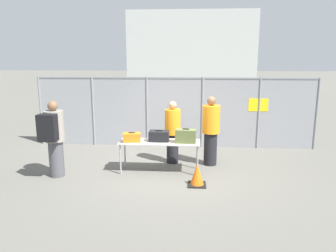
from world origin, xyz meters
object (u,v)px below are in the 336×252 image
object	(u,v)px
security_worker_near	(173,131)
utility_trailer	(244,123)
traffic_cone	(197,175)
suitcase_black	(159,136)
security_worker_far	(211,130)
suitcase_olive	(186,136)
traveler_hooded	(54,136)
suitcase_orange	(132,137)
inspection_table	(160,144)

from	to	relation	value
security_worker_near	utility_trailer	distance (m)	4.34
security_worker_near	traffic_cone	distance (m)	1.83
suitcase_black	security_worker_far	world-z (taller)	security_worker_far
suitcase_olive	traveler_hooded	world-z (taller)	traveler_hooded
suitcase_black	utility_trailer	xyz separation A→B (m)	(2.74, 4.25, -0.49)
suitcase_orange	suitcase_olive	bearing A→B (deg)	0.52
suitcase_olive	inspection_table	bearing A→B (deg)	174.21
inspection_table	security_worker_far	size ratio (longest dim) A/B	1.09
security_worker_far	utility_trailer	world-z (taller)	security_worker_far
security_worker_near	traffic_cone	size ratio (longest dim) A/B	3.36
traffic_cone	utility_trailer	bearing A→B (deg)	70.78
utility_trailer	traffic_cone	world-z (taller)	utility_trailer
inspection_table	suitcase_black	distance (m)	0.20
security_worker_near	security_worker_far	size ratio (longest dim) A/B	0.92
suitcase_black	suitcase_orange	bearing A→B (deg)	-169.58
suitcase_black	suitcase_olive	xyz separation A→B (m)	(0.67, -0.11, 0.04)
suitcase_black	utility_trailer	size ratio (longest dim) A/B	0.11
traveler_hooded	utility_trailer	world-z (taller)	traveler_hooded
traveler_hooded	utility_trailer	distance (m)	7.13
inspection_table	utility_trailer	distance (m)	5.09
suitcase_orange	utility_trailer	world-z (taller)	suitcase_orange
traveler_hooded	traffic_cone	bearing A→B (deg)	-22.27
suitcase_orange	traffic_cone	size ratio (longest dim) A/B	0.92
suitcase_olive	security_worker_near	world-z (taller)	security_worker_near
suitcase_black	security_worker_near	xyz separation A→B (m)	(0.30, 0.69, -0.03)
utility_trailer	suitcase_olive	bearing A→B (deg)	-115.45
suitcase_black	security_worker_near	bearing A→B (deg)	66.45
security_worker_near	utility_trailer	xyz separation A→B (m)	(2.44, 3.56, -0.46)
suitcase_orange	security_worker_near	world-z (taller)	security_worker_near
suitcase_orange	security_worker_far	xyz separation A→B (m)	(1.98, 0.72, 0.06)
suitcase_orange	suitcase_black	bearing A→B (deg)	10.42
suitcase_orange	traffic_cone	world-z (taller)	suitcase_orange
inspection_table	security_worker_near	distance (m)	0.80
suitcase_orange	security_worker_near	size ratio (longest dim) A/B	0.27
suitcase_black	traffic_cone	world-z (taller)	suitcase_black
inspection_table	suitcase_orange	world-z (taller)	suitcase_orange
suitcase_orange	inspection_table	bearing A→B (deg)	6.51
inspection_table	utility_trailer	size ratio (longest dim) A/B	0.46
security_worker_far	utility_trailer	distance (m)	3.95
utility_trailer	security_worker_far	bearing A→B (deg)	-111.35
utility_trailer	traffic_cone	size ratio (longest dim) A/B	8.57
security_worker_far	suitcase_black	bearing A→B (deg)	16.65
suitcase_black	security_worker_near	world-z (taller)	security_worker_near
suitcase_black	utility_trailer	distance (m)	5.08
suitcase_black	security_worker_near	distance (m)	0.75
suitcase_orange	security_worker_near	distance (m)	1.26
suitcase_orange	security_worker_near	xyz separation A→B (m)	(0.96, 0.81, -0.02)
suitcase_orange	security_worker_far	distance (m)	2.11
security_worker_near	traffic_cone	bearing A→B (deg)	112.84
suitcase_orange	suitcase_olive	xyz separation A→B (m)	(1.33, 0.01, 0.06)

